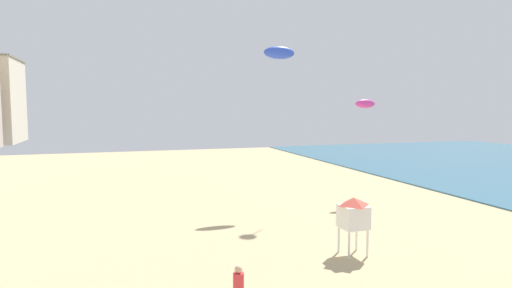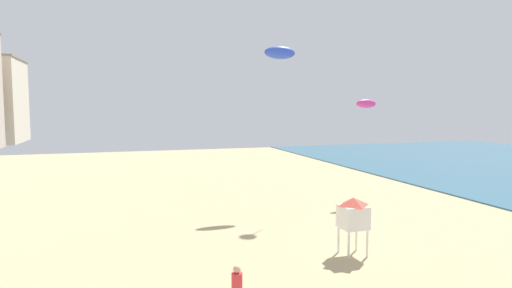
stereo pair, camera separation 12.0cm
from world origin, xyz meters
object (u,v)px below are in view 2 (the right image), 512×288
at_px(lifeguard_stand, 353,214).
at_px(kite_magenta_parafoil, 366,104).
at_px(kite_flyer, 237,288).
at_px(kite_blue_parafoil, 280,53).

distance_m(lifeguard_stand, kite_magenta_parafoil, 13.39).
height_order(kite_flyer, lifeguard_stand, lifeguard_stand).
height_order(kite_blue_parafoil, kite_magenta_parafoil, kite_blue_parafoil).
relative_size(kite_flyer, kite_magenta_parafoil, 1.05).
bearing_deg(kite_flyer, kite_magenta_parafoil, -53.66).
bearing_deg(lifeguard_stand, kite_magenta_parafoil, 60.39).
height_order(kite_flyer, kite_blue_parafoil, kite_blue_parafoil).
height_order(lifeguard_stand, kite_magenta_parafoil, kite_magenta_parafoil).
xyz_separation_m(kite_blue_parafoil, kite_magenta_parafoil, (6.23, -0.71, -3.39)).
xyz_separation_m(kite_flyer, kite_blue_parafoil, (7.06, 14.94, 9.15)).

